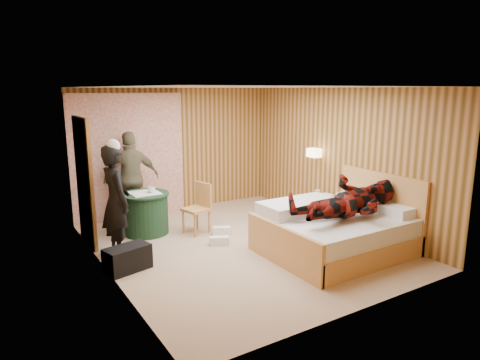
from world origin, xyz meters
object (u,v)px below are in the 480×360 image
bed (337,231)px  nightstand (322,209)px  chair_near (199,204)px  man_on_bed (351,191)px  wall_lamp (314,153)px  man_at_table (132,178)px  round_table (146,213)px  woman_standing (116,202)px  duffel_bag (127,259)px  chair_far (132,196)px

bed → nightstand: (0.76, 1.17, -0.06)m
chair_near → man_on_bed: man_on_bed is taller
wall_lamp → man_at_table: man_at_table is taller
round_table → bed: bearing=-47.1°
bed → round_table: bearing=132.9°
woman_standing → chair_near: bearing=-81.1°
bed → man_at_table: bearing=125.8°
bed → duffel_bag: 3.14m
round_table → man_at_table: size_ratio=0.48×
woman_standing → round_table: bearing=-46.6°
chair_far → nightstand: bearing=-56.2°
round_table → chair_far: 0.67m
chair_far → man_on_bed: bearing=-79.5°
chair_far → duffel_bag: (-0.73, -2.03, -0.37)m
wall_lamp → nightstand: bearing=-98.0°
wall_lamp → man_at_table: bearing=152.2°
duffel_bag → woman_standing: size_ratio=0.36×
chair_near → man_on_bed: (1.41, -2.18, 0.50)m
man_on_bed → woman_standing: bearing=148.2°
man_at_table → man_on_bed: bearing=129.3°
nightstand → man_on_bed: man_on_bed is taller
round_table → chair_far: (-0.03, 0.65, 0.17)m
duffel_bag → man_at_table: size_ratio=0.36×
bed → round_table: size_ratio=2.59×
chair_far → chair_near: bearing=-75.6°
man_at_table → duffel_bag: bearing=74.8°
duffel_bag → man_on_bed: size_ratio=0.35×
round_table → woman_standing: bearing=-132.5°
wall_lamp → chair_far: bearing=153.0°
bed → man_on_bed: bearing=-82.5°
man_on_bed → chair_near: bearing=122.9°
nightstand → man_on_bed: size_ratio=0.31×
nightstand → chair_far: 3.54m
duffel_bag → nightstand: bearing=-11.5°
man_at_table → man_on_bed: man_on_bed is taller
nightstand → woman_standing: woman_standing is taller
chair_far → round_table: bearing=-111.5°
duffel_bag → chair_near: bearing=16.9°
nightstand → duffel_bag: size_ratio=0.90×
nightstand → duffel_bag: (-3.73, -0.17, -0.10)m
bed → wall_lamp: bearing=61.4°
chair_far → man_at_table: man_at_table is taller
woman_standing → man_on_bed: 3.47m
wall_lamp → nightstand: wall_lamp is taller
duffel_bag → man_on_bed: bearing=-36.3°
chair_near → man_on_bed: 2.64m
round_table → woman_standing: 1.16m
chair_far → duffel_bag: size_ratio=1.51×
chair_far → woman_standing: (-0.68, -1.43, 0.31)m
bed → round_table: 3.24m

